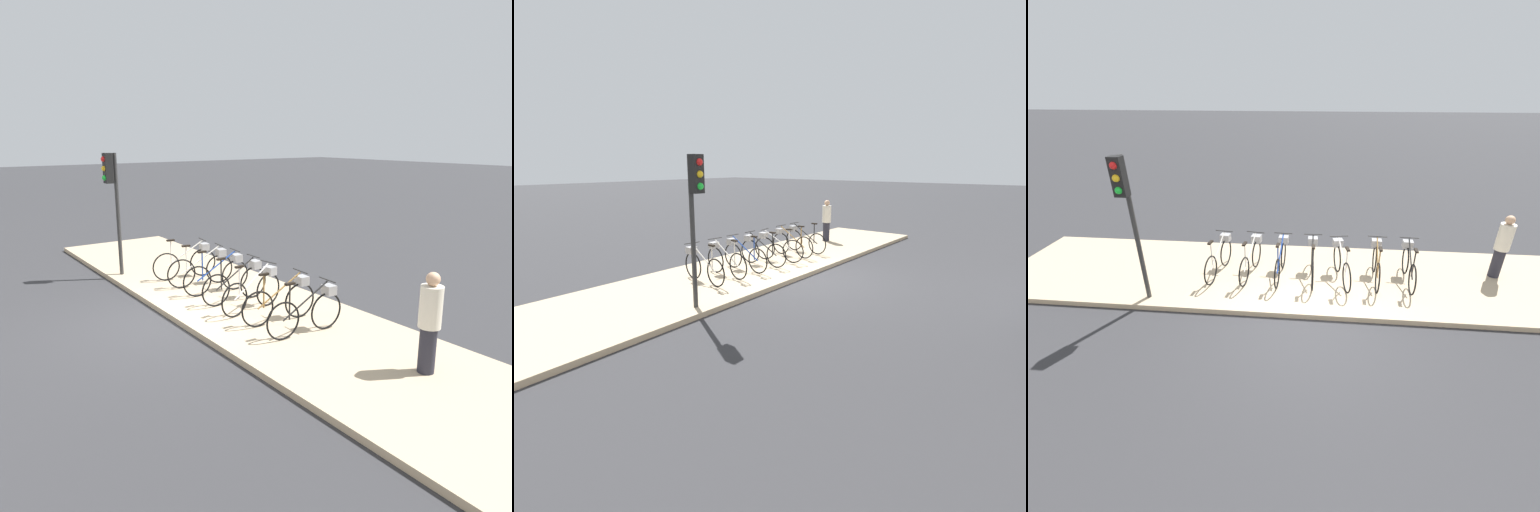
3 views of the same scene
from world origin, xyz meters
TOP-DOWN VIEW (x-y plane):
  - ground_plane at (0.00, 0.00)m, footprint 120.00×120.00m
  - sidewalk at (0.00, 1.69)m, footprint 15.72×3.37m
  - parked_bicycle_0 at (-2.31, 1.63)m, footprint 0.46×1.70m
  - parked_bicycle_1 at (-1.50, 1.63)m, footprint 0.46×1.70m
  - parked_bicycle_2 at (-0.76, 1.63)m, footprint 0.46×1.71m
  - parked_bicycle_3 at (0.02, 1.63)m, footprint 0.46×1.71m
  - parked_bicycle_4 at (0.71, 1.58)m, footprint 0.48×1.69m
  - parked_bicycle_5 at (1.56, 1.65)m, footprint 0.46×1.71m
  - parked_bicycle_6 at (2.33, 1.65)m, footprint 0.46×1.71m
  - pedestrian at (4.56, 2.07)m, footprint 0.34×0.34m
  - traffic_light at (-3.64, 0.23)m, footprint 0.24×0.40m

SIDE VIEW (x-z plane):
  - ground_plane at x=0.00m, z-range 0.00..0.00m
  - sidewalk at x=0.00m, z-range 0.00..0.12m
  - parked_bicycle_0 at x=-2.31m, z-range 0.05..1.10m
  - parked_bicycle_1 at x=-1.50m, z-range 0.05..1.10m
  - parked_bicycle_2 at x=-0.76m, z-range 0.05..1.10m
  - parked_bicycle_3 at x=0.02m, z-range 0.05..1.10m
  - parked_bicycle_4 at x=0.71m, z-range 0.05..1.10m
  - parked_bicycle_5 at x=1.56m, z-range 0.05..1.10m
  - parked_bicycle_6 at x=2.33m, z-range 0.05..1.10m
  - pedestrian at x=4.56m, z-range 0.16..1.76m
  - traffic_light at x=-3.64m, z-range 0.82..3.98m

